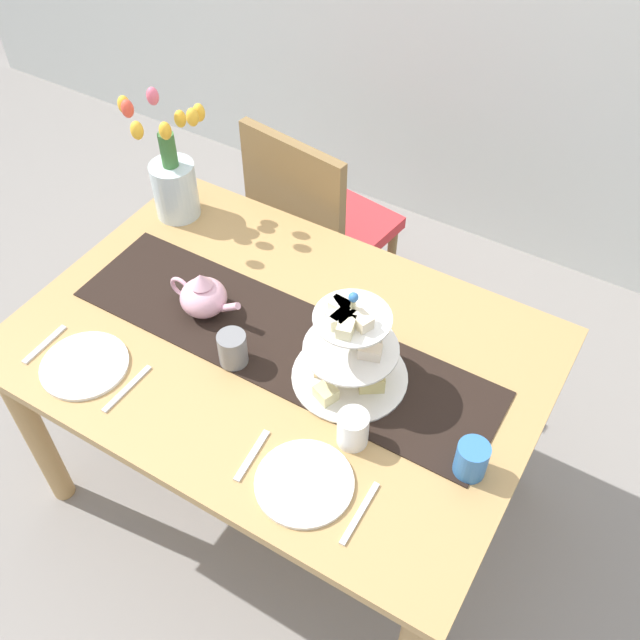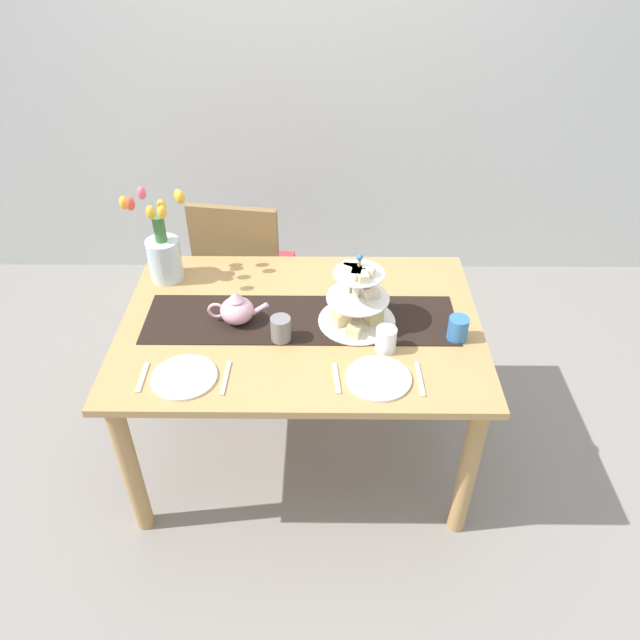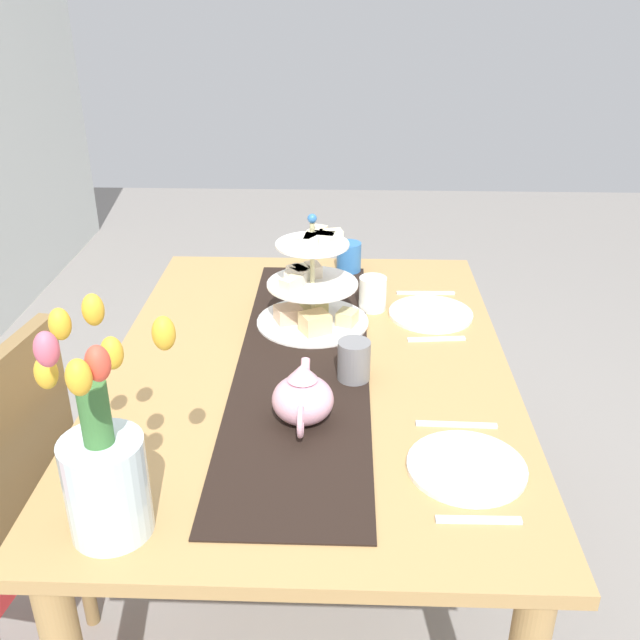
% 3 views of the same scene
% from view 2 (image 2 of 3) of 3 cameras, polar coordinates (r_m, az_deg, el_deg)
% --- Properties ---
extents(ground_plane, '(8.00, 8.00, 0.00)m').
position_cam_2_polar(ground_plane, '(2.87, -1.56, -11.68)').
color(ground_plane, gray).
extents(room_wall_rear, '(6.00, 0.08, 2.60)m').
position_cam_2_polar(room_wall_rear, '(3.56, -1.10, 23.40)').
color(room_wall_rear, silver).
rests_on(room_wall_rear, ground_plane).
extents(dining_table, '(1.40, 0.97, 0.72)m').
position_cam_2_polar(dining_table, '(2.43, -1.80, -2.15)').
color(dining_table, tan).
rests_on(dining_table, ground_plane).
extents(chair_left, '(0.48, 0.48, 0.91)m').
position_cam_2_polar(chair_left, '(3.10, -7.15, 4.69)').
color(chair_left, olive).
rests_on(chair_left, ground_plane).
extents(table_runner, '(1.21, 0.32, 0.00)m').
position_cam_2_polar(table_runner, '(2.38, -1.84, 0.06)').
color(table_runner, black).
rests_on(table_runner, dining_table).
extents(tiered_cake_stand, '(0.30, 0.30, 0.30)m').
position_cam_2_polar(tiered_cake_stand, '(2.31, 3.51, 1.86)').
color(tiered_cake_stand, beige).
rests_on(tiered_cake_stand, table_runner).
extents(teapot, '(0.24, 0.13, 0.14)m').
position_cam_2_polar(teapot, '(2.35, -7.82, 0.99)').
color(teapot, '#E5A8BC').
rests_on(teapot, table_runner).
extents(tulip_vase, '(0.25, 0.22, 0.41)m').
position_cam_2_polar(tulip_vase, '(2.63, -14.48, 6.31)').
color(tulip_vase, silver).
rests_on(tulip_vase, dining_table).
extents(dinner_plate_left, '(0.23, 0.23, 0.01)m').
position_cam_2_polar(dinner_plate_left, '(2.17, -12.62, -5.24)').
color(dinner_plate_left, white).
rests_on(dinner_plate_left, dining_table).
extents(fork_left, '(0.02, 0.15, 0.01)m').
position_cam_2_polar(fork_left, '(2.21, -16.29, -5.17)').
color(fork_left, silver).
rests_on(fork_left, dining_table).
extents(knife_left, '(0.02, 0.17, 0.01)m').
position_cam_2_polar(knife_left, '(2.15, -8.82, -5.37)').
color(knife_left, silver).
rests_on(knife_left, dining_table).
extents(dinner_plate_right, '(0.23, 0.23, 0.01)m').
position_cam_2_polar(dinner_plate_right, '(2.13, 5.48, -5.45)').
color(dinner_plate_right, white).
rests_on(dinner_plate_right, dining_table).
extents(fork_right, '(0.03, 0.15, 0.01)m').
position_cam_2_polar(fork_right, '(2.12, 1.55, -5.49)').
color(fork_right, silver).
rests_on(fork_right, dining_table).
extents(knife_right, '(0.02, 0.17, 0.01)m').
position_cam_2_polar(knife_right, '(2.14, 9.36, -5.47)').
color(knife_right, silver).
rests_on(knife_right, dining_table).
extents(mug_grey, '(0.08, 0.08, 0.09)m').
position_cam_2_polar(mug_grey, '(2.26, -3.69, -0.82)').
color(mug_grey, slate).
rests_on(mug_grey, table_runner).
extents(mug_white_text, '(0.08, 0.08, 0.09)m').
position_cam_2_polar(mug_white_text, '(2.22, 6.21, -1.83)').
color(mug_white_text, white).
rests_on(mug_white_text, dining_table).
extents(mug_orange, '(0.08, 0.08, 0.09)m').
position_cam_2_polar(mug_orange, '(2.31, 12.80, -0.80)').
color(mug_orange, '#3370B7').
rests_on(mug_orange, dining_table).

